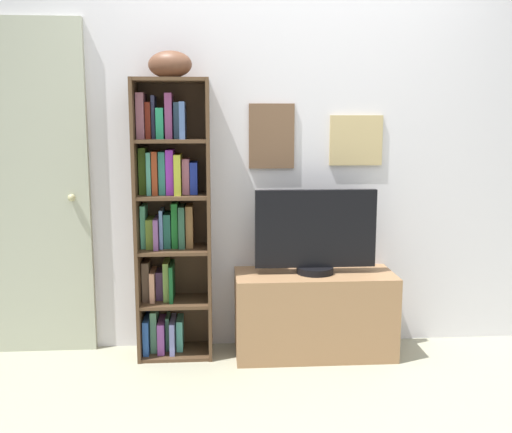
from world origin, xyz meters
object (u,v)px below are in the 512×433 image
bookshelf (169,219)px  door (19,191)px  tv_stand (314,314)px  football (170,65)px  television (316,233)px

bookshelf → door: size_ratio=0.82×
bookshelf → door: 0.90m
tv_stand → door: door is taller
football → television: size_ratio=0.36×
bookshelf → tv_stand: bearing=-5.9°
door → football: bearing=-7.4°
football → television: bearing=-3.8°
door → television: bearing=-5.7°
tv_stand → television: size_ratio=1.32×
football → tv_stand: size_ratio=0.27×
tv_stand → television: television is taller
television → tv_stand: bearing=-90.0°
bookshelf → television: bearing=-5.9°
bookshelf → football: bearing=-47.4°
football → bookshelf: bearing=132.6°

